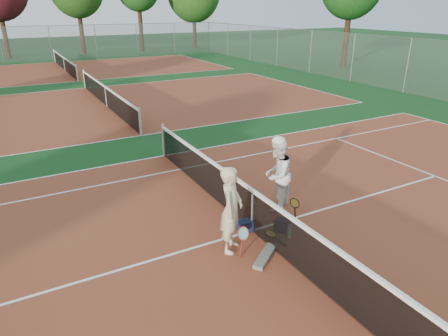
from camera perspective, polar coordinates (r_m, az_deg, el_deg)
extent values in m
plane|color=#0F3715|center=(9.08, 4.03, -8.93)|extent=(130.00, 130.00, 0.00)
cube|color=brown|center=(9.07, 4.03, -8.91)|extent=(23.77, 10.97, 0.01)
cube|color=brown|center=(20.98, -16.36, 8.44)|extent=(23.77, 10.97, 0.01)
cube|color=brown|center=(34.09, -21.75, 12.82)|extent=(23.77, 10.97, 0.01)
imported|color=beige|center=(7.98, 1.05, -5.98)|extent=(0.77, 0.79, 1.83)
imported|color=white|center=(9.68, 7.58, -0.97)|extent=(1.11, 1.06, 1.81)
cube|color=black|center=(8.99, 3.17, -8.24)|extent=(0.36, 0.26, 0.27)
cube|color=black|center=(9.08, 8.37, -8.09)|extent=(0.41, 0.42, 0.28)
cube|color=#5E5A55|center=(8.19, 5.88, -12.43)|extent=(0.82, 0.68, 0.09)
cylinder|color=#C9EAFF|center=(8.83, 9.33, -9.02)|extent=(0.09, 0.09, 0.30)
cylinder|color=#382314|center=(44.25, -28.94, 16.91)|extent=(0.44, 0.44, 5.16)
cylinder|color=#382314|center=(44.82, -19.74, 18.35)|extent=(0.44, 0.44, 5.18)
cylinder|color=#382314|center=(46.28, -11.81, 19.28)|extent=(0.44, 0.44, 5.30)
cylinder|color=#382314|center=(48.96, -4.25, 19.63)|extent=(0.44, 0.44, 5.01)
cylinder|color=#382314|center=(34.47, 17.10, 17.75)|extent=(0.44, 0.44, 5.07)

